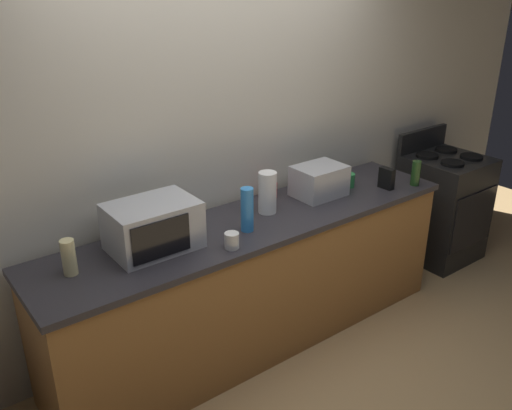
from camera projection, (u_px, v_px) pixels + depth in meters
The scene contains 14 objects.
ground_plane at pixel (294, 370), 3.47m from camera, with size 8.00×8.00×0.00m, color tan.
back_wall at pixel (218, 135), 3.52m from camera, with size 6.40×0.10×2.70m, color beige.
counter_run at pixel (256, 282), 3.58m from camera, with size 2.84×0.64×0.90m.
stove_range at pixel (442, 206), 4.68m from camera, with size 0.60×0.61×1.08m.
microwave at pixel (153, 226), 3.01m from camera, with size 0.48×0.35×0.27m.
toaster_oven at pixel (319, 181), 3.73m from camera, with size 0.34×0.26×0.21m, color #B7BABF.
paper_towel_roll at pixel (267, 192), 3.45m from camera, with size 0.12×0.12×0.27m, color white.
cordless_phone at pixel (387, 178), 3.86m from camera, with size 0.05×0.11×0.15m, color black.
bottle_spray_cleaner at pixel (247, 210), 3.21m from camera, with size 0.08×0.08×0.27m, color #338CE5.
bottle_hand_soap at pixel (69, 257), 2.76m from camera, with size 0.07×0.07×0.19m, color beige.
bottle_wine at pixel (416, 173), 3.91m from camera, with size 0.06×0.06×0.18m, color #1E3F19.
mug_green at pixel (348, 180), 3.90m from camera, with size 0.09×0.09×0.10m, color #2D8C47.
mug_red at pixel (270, 190), 3.71m from camera, with size 0.09×0.09×0.10m, color red.
mug_white at pixel (232, 241), 3.04m from camera, with size 0.08×0.08×0.09m, color white.
Camera 1 is at (-1.86, -2.05, 2.34)m, focal length 38.41 mm.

